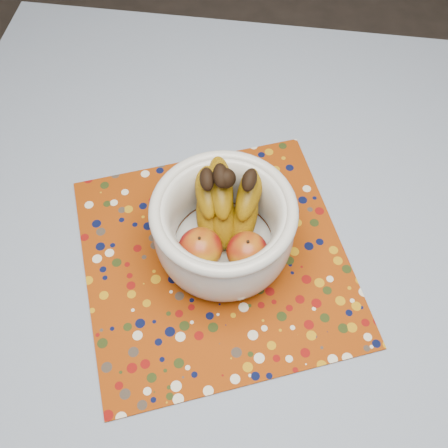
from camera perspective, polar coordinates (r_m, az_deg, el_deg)
name	(u,v)px	position (r m, az deg, el deg)	size (l,w,h in m)	color
table	(258,295)	(0.98, 3.77, -7.73)	(1.20, 1.20, 0.75)	brown
tablecloth	(261,276)	(0.91, 4.06, -5.65)	(1.32, 1.32, 0.01)	slate
placemat	(216,259)	(0.91, -0.93, -3.82)	(0.45, 0.45, 0.00)	#7D2E06
fruit_bowl	(224,221)	(0.85, 0.00, 0.28)	(0.23, 0.24, 0.18)	silver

